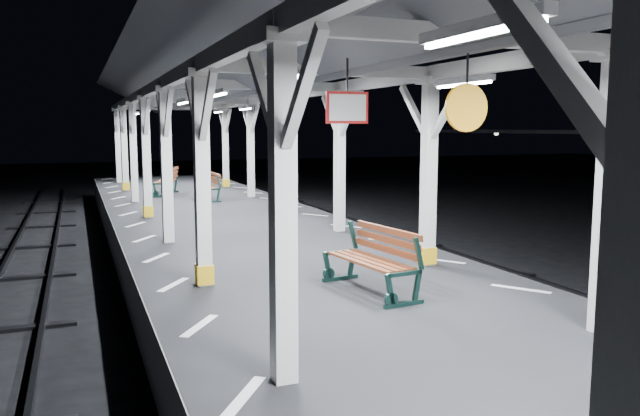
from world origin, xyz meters
TOP-DOWN VIEW (x-y plane):
  - ground at (0.00, 0.00)m, footprint 120.00×120.00m
  - platform at (0.00, 0.00)m, footprint 6.00×50.00m
  - hazard_stripes_left at (-2.45, 0.00)m, footprint 1.00×48.00m
  - hazard_stripes_right at (2.45, 0.00)m, footprint 1.00×48.00m
  - canopy at (0.00, -0.02)m, footprint 5.40×49.00m
  - bench_mid at (0.32, 0.69)m, footprint 0.89×1.85m
  - bench_far at (0.45, 13.63)m, footprint 0.64×1.70m
  - bench_extra at (-0.63, 15.85)m, footprint 1.17×1.98m

SIDE VIEW (x-z plane):
  - ground at x=0.00m, z-range 0.00..0.00m
  - platform at x=0.00m, z-range 0.00..1.00m
  - hazard_stripes_left at x=-2.45m, z-range 1.00..1.01m
  - hazard_stripes_right at x=2.45m, z-range 1.00..1.01m
  - bench_far at x=0.45m, z-range 1.03..1.95m
  - bench_mid at x=0.32m, z-range 1.03..2.00m
  - bench_extra at x=-0.63m, z-range 1.03..2.04m
  - canopy at x=0.00m, z-range 2.23..6.88m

